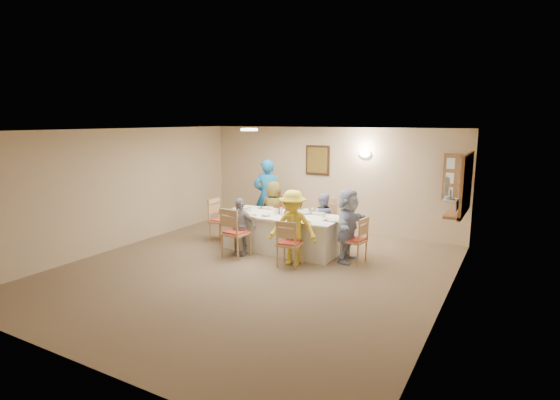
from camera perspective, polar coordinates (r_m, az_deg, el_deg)
The scene contains 49 objects.
ground at distance 7.97m, azimuth -3.70°, elevation -9.18°, with size 7.00×7.00×0.00m, color brown.
room_walls at distance 7.60m, azimuth -3.83°, elevation 1.64°, with size 7.00×7.00×7.00m.
wall_picture at distance 10.75m, azimuth 4.92°, elevation 5.20°, with size 0.62×0.05×0.72m.
wall_sconce at distance 10.28m, azimuth 11.02°, elevation 5.93°, with size 0.26×0.09×0.18m, color white.
ceiling_light at distance 9.32m, azimuth -4.05°, elevation 9.16°, with size 0.36×0.36×0.05m, color white.
serving_hatch at distance 8.82m, azimuth 23.14°, elevation 1.95°, with size 0.06×1.50×1.15m, color brown.
hatch_sill at distance 8.92m, azimuth 22.14°, elevation -1.32°, with size 0.30×1.50×0.05m, color brown.
shutter_door at distance 9.60m, azimuth 22.11°, elevation 2.64°, with size 0.55×0.04×1.00m, color brown.
fan_shelf at distance 7.52m, azimuth 21.35°, elevation -0.04°, with size 0.22×0.36×0.03m, color white.
desk_fan at distance 7.50m, azimuth 21.20°, elevation 1.11°, with size 0.30×0.30×0.28m, color #A5A5A8, non-canonical shape.
dining_table at distance 9.03m, azimuth 0.30°, elevation -4.27°, with size 2.44×1.03×0.76m, color white.
chair_back_left at distance 9.97m, azimuth -0.50°, elevation -2.23°, with size 0.47×0.47×0.98m, color tan, non-canonical shape.
chair_back_right at distance 9.45m, azimuth 5.85°, elevation -2.88°, with size 0.49×0.49×1.01m, color tan, non-canonical shape.
chair_front_left at distance 8.65m, azimuth -5.76°, elevation -4.17°, with size 0.48×0.48×1.00m, color tan, non-canonical shape.
chair_front_right at distance 8.06m, azimuth 1.29°, elevation -5.60°, with size 0.43×0.43×0.89m, color tan, non-canonical shape.
chair_left_end at distance 9.83m, azimuth -7.64°, elevation -2.59°, with size 0.45×0.45×0.95m, color tan, non-canonical shape.
chair_right_end at distance 8.40m, azimuth 9.63°, elevation -5.10°, with size 0.43×0.43×0.89m, color tan, non-canonical shape.
diner_back_left at distance 9.83m, azimuth -0.85°, elevation -1.36°, with size 0.68×0.48×1.33m, color brown.
diner_back_right at distance 9.32m, azimuth 5.56°, elevation -2.61°, with size 0.63×0.53×1.15m, color #9494C6.
diner_front_left at distance 8.73m, azimuth -5.32°, elevation -3.49°, with size 0.72×0.42×1.16m, color #9595A0.
diner_front_right at distance 8.10m, azimuth 1.70°, elevation -3.63°, with size 1.00×0.69×1.41m, color yellow.
diner_right_end at distance 8.38m, azimuth 8.85°, elevation -3.29°, with size 0.51×1.33×1.41m, color #AEB8D6.
caregiver at distance 10.41m, azimuth -1.70°, elevation 0.51°, with size 0.77×0.69×1.76m, color #14609E.
placemat_fl at distance 8.90m, azimuth -4.40°, elevation -2.00°, with size 0.36×0.27×0.01m, color #472B19.
plate_fl at distance 8.89m, azimuth -4.40°, elevation -1.93°, with size 0.23×0.23×0.01m, color white.
napkin_fl at distance 8.76m, azimuth -3.59°, elevation -2.14°, with size 0.13×0.13×0.01m, color yellow.
placemat_fr at distance 8.31m, azimuth 2.53°, elevation -2.87°, with size 0.38×0.28×0.01m, color #472B19.
plate_fr at distance 8.31m, azimuth 2.53°, elevation -2.80°, with size 0.23×0.23×0.01m, color white.
napkin_fr at distance 8.19m, azimuth 3.50°, elevation -3.03°, with size 0.15×0.15×0.01m, color yellow.
placemat_bl at distance 9.59m, azimuth -1.63°, elevation -1.06°, with size 0.38×0.28×0.01m, color #472B19.
plate_bl at distance 9.59m, azimuth -1.63°, elevation -1.00°, with size 0.25×0.25×0.02m, color white.
napkin_bl at distance 9.46m, azimuth -0.84°, elevation -1.18°, with size 0.15×0.15×0.01m, color yellow.
placemat_br at distance 9.05m, azimuth 4.92°, elevation -1.79°, with size 0.35×0.26×0.01m, color #472B19.
plate_br at distance 9.05m, azimuth 4.92°, elevation -1.73°, with size 0.24×0.24×0.02m, color white.
napkin_br at distance 8.93m, azimuth 5.84°, elevation -1.92°, with size 0.14×0.14×0.01m, color yellow.
placemat_le at distance 9.51m, azimuth -5.51°, elevation -1.20°, with size 0.37×0.28×0.01m, color #472B19.
plate_le at distance 9.51m, azimuth -5.51°, elevation -1.14°, with size 0.25×0.25×0.02m, color white.
napkin_le at distance 9.37m, azimuth -4.78°, elevation -1.32°, with size 0.15×0.15×0.01m, color yellow.
placemat_re at distance 8.47m, azimuth 6.96°, elevation -2.67°, with size 0.35×0.26×0.01m, color #472B19.
plate_re at distance 8.47m, azimuth 6.96°, elevation -2.61°, with size 0.24×0.24×0.02m, color white.
napkin_re at distance 8.36m, azimuth 7.97°, elevation -2.83°, with size 0.14×0.14×0.01m, color yellow.
teacup_a at distance 9.07m, azimuth -5.33°, elevation -1.50°, with size 0.14×0.14×0.09m, color white.
teacup_b at distance 9.23m, azimuth 4.32°, elevation -1.31°, with size 0.12×0.12×0.08m, color white.
bowl_a at distance 8.81m, azimuth -1.81°, elevation -1.95°, with size 0.26×0.26×0.05m, color white.
bowl_b at distance 9.00m, azimuth 3.09°, elevation -1.62°, with size 0.26×0.26×0.07m, color white.
condiment_ketchup at distance 8.96m, azimuth 0.08°, elevation -1.16°, with size 0.09×0.09×0.23m, color red.
condiment_brown at distance 8.92m, azimuth 0.95°, elevation -1.34°, with size 0.11×0.11×0.19m, color #401E11.
condiment_malt at distance 8.84m, azimuth 0.89°, elevation -1.53°, with size 0.14×0.14×0.16m, color #401E11.
drinking_glass at distance 9.05m, azimuth -0.38°, elevation -1.41°, with size 0.06×0.06×0.10m, color silver.
Camera 1 is at (4.10, -6.30, 2.67)m, focal length 28.00 mm.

